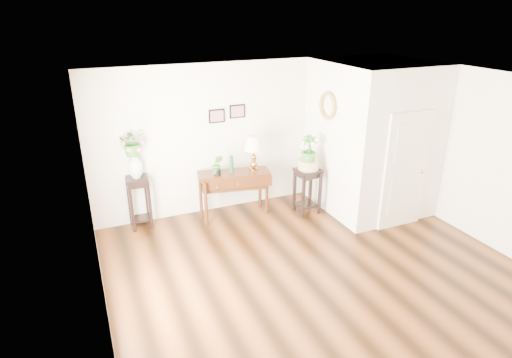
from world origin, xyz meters
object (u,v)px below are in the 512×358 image
table_lamp (254,151)px  plant_stand_a (139,202)px  console_table (234,194)px  plant_stand_b (307,190)px

table_lamp → plant_stand_a: table_lamp is taller
table_lamp → console_table: bearing=180.0°
table_lamp → plant_stand_a: size_ratio=0.68×
console_table → table_lamp: size_ratio=2.03×
table_lamp → plant_stand_b: bearing=-22.7°
console_table → plant_stand_a: plant_stand_a is taller
plant_stand_a → plant_stand_b: bearing=-12.0°
table_lamp → plant_stand_b: (0.94, -0.39, -0.79)m
console_table → table_lamp: 0.89m
console_table → plant_stand_b: size_ratio=1.50×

